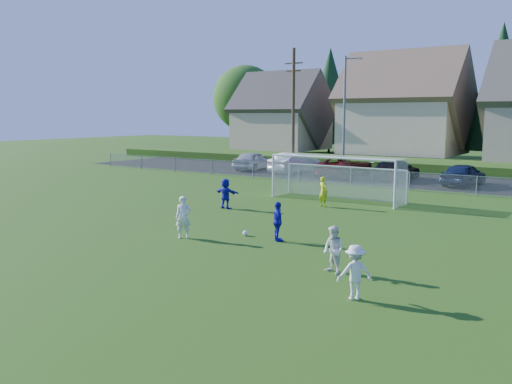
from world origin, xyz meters
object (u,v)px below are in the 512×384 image
(soccer_ball, at_px, (246,233))
(player_white_c, at_px, (355,272))
(goalkeeper, at_px, (323,192))
(car_c, at_px, (345,167))
(car_d, at_px, (396,170))
(player_white_b, at_px, (334,250))
(car_a, at_px, (253,161))
(player_white_a, at_px, (183,217))
(player_blue_a, at_px, (278,222))
(car_b, at_px, (295,163))
(car_e, at_px, (464,174))
(player_blue_b, at_px, (226,194))
(soccer_goal, at_px, (339,171))

(soccer_ball, relative_size, player_white_c, 0.15)
(goalkeeper, relative_size, car_c, 0.28)
(car_d, bearing_deg, goalkeeper, 98.87)
(player_white_b, height_order, car_a, car_a)
(player_white_a, distance_m, player_blue_a, 3.66)
(goalkeeper, relative_size, car_b, 0.32)
(car_e, bearing_deg, player_blue_a, 92.14)
(player_blue_a, bearing_deg, player_white_b, -172.36)
(player_white_a, xyz_separation_m, car_b, (-8.51, 22.74, 0.00))
(player_white_a, relative_size, player_blue_b, 1.06)
(player_blue_a, height_order, car_d, player_blue_a)
(car_a, bearing_deg, player_white_b, 122.10)
(player_white_a, bearing_deg, player_blue_a, -16.23)
(soccer_goal, bearing_deg, car_d, 94.03)
(soccer_goal, bearing_deg, player_white_b, -64.38)
(car_d, bearing_deg, soccer_ball, 98.95)
(player_blue_b, bearing_deg, car_c, -83.62)
(player_blue_a, distance_m, car_c, 22.04)
(goalkeeper, distance_m, car_b, 16.36)
(car_d, xyz_separation_m, car_e, (4.95, -0.69, 0.03))
(player_blue_b, height_order, car_d, player_blue_b)
(player_blue_a, height_order, player_blue_b, player_blue_b)
(player_blue_a, bearing_deg, car_c, -27.85)
(soccer_ball, bearing_deg, car_d, 94.86)
(player_white_b, relative_size, player_blue_a, 0.96)
(player_white_a, xyz_separation_m, car_c, (-3.91, 22.45, -0.03))
(car_b, distance_m, car_d, 8.45)
(player_white_a, relative_size, goalkeeper, 1.03)
(player_white_c, relative_size, player_blue_a, 0.95)
(soccer_ball, bearing_deg, player_white_b, -26.97)
(player_white_b, bearing_deg, player_white_c, -26.02)
(car_b, relative_size, soccer_goal, 0.67)
(player_white_b, relative_size, car_c, 0.25)
(player_blue_b, distance_m, goalkeeper, 5.04)
(car_b, distance_m, car_e, 13.40)
(player_white_b, height_order, car_e, car_e)
(player_white_a, xyz_separation_m, car_a, (-12.74, 22.78, -0.01))
(soccer_goal, bearing_deg, goalkeeper, -81.92)
(player_white_c, bearing_deg, player_white_b, -89.59)
(car_c, distance_m, car_e, 8.80)
(car_e, bearing_deg, soccer_goal, 74.57)
(car_c, bearing_deg, car_e, -179.99)
(player_blue_a, distance_m, car_d, 21.58)
(soccer_ball, bearing_deg, player_white_a, -136.44)
(player_blue_a, xyz_separation_m, car_d, (-3.34, 21.32, -0.02))
(player_white_c, xyz_separation_m, soccer_goal, (-7.67, 14.64, 0.91))
(car_d, bearing_deg, car_c, 11.31)
(car_e, bearing_deg, goalkeeper, 79.91)
(soccer_ball, bearing_deg, player_blue_a, -1.72)
(player_white_b, distance_m, player_white_c, 2.30)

